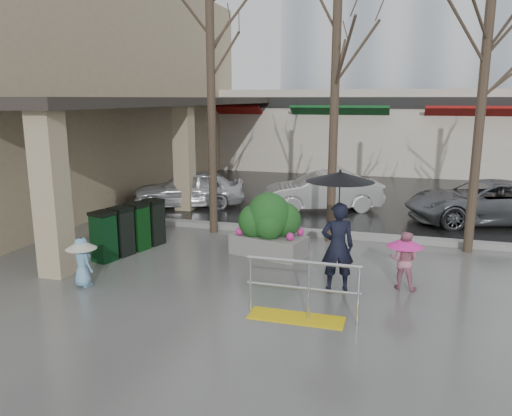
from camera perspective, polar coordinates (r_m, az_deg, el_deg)
The scene contains 20 objects.
ground at distance 9.94m, azimuth -1.41°, elevation -8.81°, with size 120.00×120.00×0.00m, color #51514F.
street_asphalt at distance 31.16m, azimuth 10.90°, elevation 5.60°, with size 120.00×36.00×0.01m, color black.
curb at distance 13.59m, azimuth 3.66°, elevation -2.62°, with size 120.00×0.30×0.15m, color gray.
near_building at distance 20.56m, azimuth -19.44°, elevation 12.87°, with size 6.00×18.00×8.00m, color tan.
canopy_slab at distance 18.46m, azimuth -8.40°, elevation 12.39°, with size 2.80×18.00×0.25m, color #2D2823.
pillar_front at distance 10.85m, azimuth -22.38°, elevation 1.67°, with size 0.55×0.55×3.50m, color tan.
pillar_back at distance 16.38m, azimuth -8.20°, elevation 5.83°, with size 0.55×0.55×3.50m, color tan.
storefront_row at distance 26.85m, azimuth 14.55°, elevation 8.67°, with size 34.00×6.74×4.00m.
handrail at distance 8.41m, azimuth 5.08°, elevation -10.18°, with size 1.90×0.50×1.03m.
tree_west at distance 13.40m, azimuth -5.26°, elevation 18.75°, with size 3.20×3.20×6.80m.
tree_midwest at distance 12.63m, azimuth 9.24°, elevation 19.72°, with size 3.20×3.20×7.00m.
tree_mideast at distance 12.60m, azimuth 24.94°, elevation 17.07°, with size 3.20×3.20×6.50m.
woman at distance 9.43m, azimuth 9.42°, elevation -1.26°, with size 1.28×1.28×2.33m.
child_pink at distance 10.00m, azimuth 16.58°, elevation -5.24°, with size 0.69×0.69×1.13m.
child_blue at distance 10.27m, azimuth -19.28°, elevation -5.27°, with size 0.60×0.60×0.99m.
planter at distance 11.60m, azimuth 1.54°, elevation -2.00°, with size 1.86×1.26×1.49m.
news_boxes at distance 12.21m, azimuth -14.24°, elevation -2.32°, with size 1.00×2.09×1.14m.
car_a at distance 16.94m, azimuth -7.69°, elevation 2.23°, with size 1.49×3.70×1.26m, color silver.
car_b at distance 16.46m, azimuth 7.59°, elevation 1.94°, with size 1.33×3.82×1.26m, color silver.
car_c at distance 16.09m, azimuth 24.72°, elevation 0.65°, with size 2.09×4.53×1.26m, color slate.
Camera 1 is at (2.80, -8.83, 3.60)m, focal length 35.00 mm.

